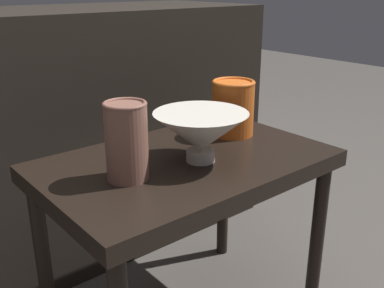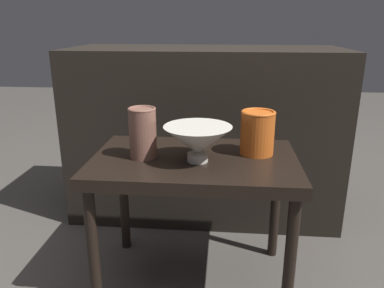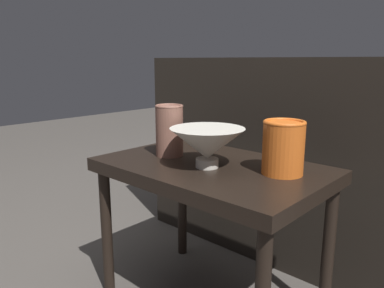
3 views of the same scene
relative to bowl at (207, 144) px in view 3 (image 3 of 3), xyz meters
The scene contains 5 objects.
table 0.13m from the bowl, 109.24° to the left, with size 0.67×0.43×0.47m.
couch_backdrop 0.63m from the bowl, 91.21° to the left, with size 1.23×0.50×0.79m.
bowl is the anchor object (origin of this frame).
vase_textured_left 0.18m from the bowl, behind, with size 0.09×0.09×0.17m.
vase_colorful_right 0.21m from the bowl, 25.44° to the left, with size 0.11×0.11×0.15m.
Camera 3 is at (0.69, -0.83, 0.78)m, focal length 35.00 mm.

